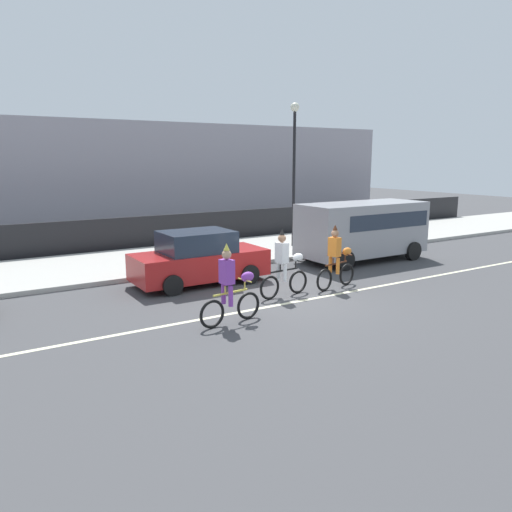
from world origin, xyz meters
name	(u,v)px	position (x,y,z in m)	size (l,w,h in m)	color
ground_plane	(289,297)	(0.00, 0.00, 0.00)	(80.00, 80.00, 0.00)	#424244
road_centre_line	(300,301)	(0.00, -0.50, 0.00)	(36.00, 0.14, 0.01)	beige
sidewalk_curb	(191,256)	(0.00, 6.50, 0.07)	(60.00, 5.00, 0.15)	#ADAAA3
fence_line	(163,231)	(0.00, 9.40, 0.70)	(40.00, 0.08, 1.40)	black
building_backdrop	(153,175)	(2.82, 18.00, 2.84)	(28.00, 8.00, 5.67)	#99939E
parade_cyclist_purple	(231,289)	(-2.48, -1.14, 0.84)	(1.71, 0.51, 1.92)	black
parade_cyclist_zebra	(285,267)	(-0.08, 0.12, 0.84)	(1.72, 0.50, 1.92)	black
parade_cyclist_orange	(337,260)	(1.75, 0.05, 0.84)	(1.70, 0.54, 1.92)	black
parked_van_grey	(364,227)	(5.37, 2.70, 1.28)	(5.00, 2.22, 2.18)	#99999E
parked_car_red	(199,259)	(-1.47, 2.71, 0.78)	(4.10, 1.92, 1.64)	#AD1E1E
street_lamp_post	(294,154)	(4.46, 5.94, 3.99)	(0.36, 0.36, 5.86)	black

